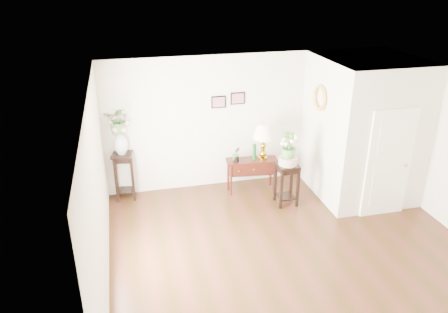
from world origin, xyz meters
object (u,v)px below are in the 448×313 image
object	(u,v)px
console_table	(251,175)
plant_stand_b	(286,184)
table_lamp	(263,143)
plant_stand_a	(124,176)

from	to	relation	value
console_table	plant_stand_b	xyz separation A→B (m)	(0.51, -0.70, 0.08)
table_lamp	plant_stand_b	world-z (taller)	table_lamp
plant_stand_a	plant_stand_b	xyz separation A→B (m)	(3.10, -0.99, -0.06)
console_table	table_lamp	size ratio (longest dim) A/B	1.37
plant_stand_b	plant_stand_a	bearing A→B (deg)	162.31
table_lamp	plant_stand_b	bearing A→B (deg)	-68.82
table_lamp	plant_stand_a	size ratio (longest dim) A/B	0.79
console_table	plant_stand_b	world-z (taller)	plant_stand_b
plant_stand_a	console_table	bearing A→B (deg)	-6.37
plant_stand_a	plant_stand_b	bearing A→B (deg)	-17.69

